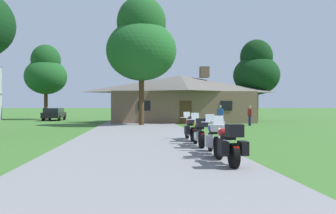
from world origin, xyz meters
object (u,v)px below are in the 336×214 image
Objects in this scene: bystander_red_shirt_near_lodge at (250,114)px; tree_right_of_lodge at (256,70)px; motorcycle_red_nearest_to_camera at (228,145)px; motorcycle_yellow_third_in_row at (199,132)px; parked_black_suv_far_left at (54,114)px; tree_left_far at (46,72)px; motorcycle_blue_second_in_row at (215,138)px; motorcycle_red_farthest_in_row at (191,129)px; bystander_blue_shirt_beside_signpost at (220,114)px; tree_by_lodge_front at (141,43)px.

bystander_red_shirt_near_lodge is 10.67m from tree_right_of_lodge.
motorcycle_red_nearest_to_camera is 20.04m from bystander_red_shirt_near_lodge.
motorcycle_yellow_third_in_row is (-0.03, 4.29, 0.01)m from motorcycle_red_nearest_to_camera.
parked_black_suv_far_left is at bearing 172.04° from tree_right_of_lodge.
tree_right_of_lodge is at bearing -32.40° from bystander_red_shirt_near_lodge.
bystander_red_shirt_near_lodge reaches higher than motorcycle_yellow_third_in_row.
tree_left_far is (-13.45, 33.56, 5.15)m from motorcycle_red_nearest_to_camera.
parked_black_suv_far_left is (-18.71, 11.99, -0.17)m from bystander_red_shirt_near_lodge.
motorcycle_blue_second_in_row is at bearing 148.27° from bystander_red_shirt_near_lodge.
motorcycle_red_farthest_in_row is (0.01, 6.54, 0.00)m from motorcycle_red_nearest_to_camera.
tree_right_of_lodge reaches higher than motorcycle_red_farthest_in_row.
motorcycle_red_nearest_to_camera is at bearing -68.17° from tree_left_far.
tree_by_lodge_front reaches higher than bystander_blue_shirt_beside_signpost.
motorcycle_yellow_third_in_row is 2.25m from motorcycle_red_farthest_in_row.
motorcycle_red_nearest_to_camera is at bearing -69.65° from parked_black_suv_far_left.
motorcycle_blue_second_in_row is 28.31m from tree_right_of_lodge.
motorcycle_yellow_third_in_row is 0.19× the size of tree_by_lodge_front.
parked_black_suv_far_left is at bearing 115.78° from motorcycle_blue_second_in_row.
motorcycle_blue_second_in_row is 0.23× the size of tree_right_of_lodge.
motorcycle_red_farthest_in_row is at bearing -85.06° from bystander_blue_shirt_beside_signpost.
tree_right_of_lodge is (10.57, 21.14, 5.00)m from motorcycle_red_farthest_in_row.
motorcycle_red_nearest_to_camera is at bearing -89.51° from motorcycle_yellow_third_in_row.
tree_by_lodge_front is 1.21× the size of tree_right_of_lodge.
bystander_red_shirt_near_lodge reaches higher than motorcycle_red_nearest_to_camera.
tree_by_lodge_front is at bearing -148.04° from tree_right_of_lodge.
tree_by_lodge_front reaches higher than motorcycle_blue_second_in_row.
tree_right_of_lodge is (10.58, 27.67, 5.00)m from motorcycle_red_nearest_to_camera.
motorcycle_yellow_third_in_row is 29.03m from parked_black_suv_far_left.
tree_by_lodge_front is 1.19× the size of tree_left_far.
tree_right_of_lodge reaches higher than parked_black_suv_far_left.
tree_left_far is (-13.46, 27.03, 5.15)m from motorcycle_red_farthest_in_row.
motorcycle_red_farthest_in_row is 30.63m from tree_left_far.
bystander_blue_shirt_beside_signpost is at bearing -128.74° from tree_right_of_lodge.
bystander_blue_shirt_beside_signpost is 9.13m from tree_by_lodge_front.
motorcycle_red_nearest_to_camera is 0.23× the size of tree_left_far.
tree_by_lodge_front is (-2.10, 19.76, 6.33)m from motorcycle_red_nearest_to_camera.
tree_by_lodge_front reaches higher than motorcycle_red_farthest_in_row.
tree_left_far reaches higher than motorcycle_blue_second_in_row.
tree_left_far is (-13.50, 31.69, 5.15)m from motorcycle_blue_second_in_row.
motorcycle_red_farthest_in_row is (-0.04, 4.67, 0.00)m from motorcycle_blue_second_in_row.
motorcycle_yellow_third_in_row is (-0.08, 2.42, 0.01)m from motorcycle_blue_second_in_row.
bystander_blue_shirt_beside_signpost reaches higher than motorcycle_yellow_third_in_row.
motorcycle_red_nearest_to_camera is 1.24× the size of bystander_red_shirt_near_lodge.
tree_right_of_lodge is at bearing 65.76° from motorcycle_yellow_third_in_row.
tree_by_lodge_front is 15.95m from parked_black_suv_far_left.
bystander_blue_shirt_beside_signpost reaches higher than motorcycle_red_farthest_in_row.
motorcycle_red_farthest_in_row is 14.68m from bystander_blue_shirt_beside_signpost.
tree_right_of_lodge is (3.69, 8.86, 4.66)m from bystander_red_shirt_near_lodge.
tree_right_of_lodge is at bearing 75.09° from bystander_blue_shirt_beside_signpost.
bystander_red_shirt_near_lodge is at bearing 64.71° from motorcycle_yellow_third_in_row.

